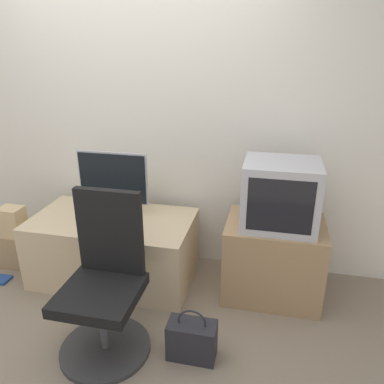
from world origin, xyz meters
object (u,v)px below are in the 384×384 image
object	(u,v)px
crt_tv	(280,195)
main_monitor	(113,182)
handbag	(192,340)
keyboard	(108,223)
office_chair	(105,290)
cardboard_box_lower	(18,250)
mouse	(135,225)

from	to	relation	value
crt_tv	main_monitor	bearing A→B (deg)	177.26
handbag	keyboard	bearing A→B (deg)	142.79
office_chair	crt_tv	bearing A→B (deg)	36.47
main_monitor	handbag	distance (m)	1.34
main_monitor	office_chair	size ratio (longest dim) A/B	0.56
main_monitor	keyboard	size ratio (longest dim) A/B	1.91
keyboard	cardboard_box_lower	bearing A→B (deg)	175.49
keyboard	mouse	bearing A→B (deg)	1.43
mouse	crt_tv	distance (m)	1.10
office_chair	handbag	xyz separation A→B (m)	(0.55, 0.01, -0.29)
office_chair	keyboard	bearing A→B (deg)	111.83
cardboard_box_lower	handbag	distance (m)	1.84
main_monitor	keyboard	xyz separation A→B (m)	(0.02, -0.20, -0.26)
keyboard	cardboard_box_lower	xyz separation A→B (m)	(-0.91, 0.07, -0.40)
mouse	office_chair	bearing A→B (deg)	-87.24
office_chair	cardboard_box_lower	world-z (taller)	office_chair
mouse	office_chair	xyz separation A→B (m)	(0.03, -0.62, -0.14)
handbag	office_chair	bearing A→B (deg)	-179.06
crt_tv	cardboard_box_lower	world-z (taller)	crt_tv
main_monitor	keyboard	bearing A→B (deg)	-83.15
keyboard	handbag	world-z (taller)	keyboard
main_monitor	cardboard_box_lower	xyz separation A→B (m)	(-0.89, -0.13, -0.66)
mouse	handbag	distance (m)	0.95
cardboard_box_lower	handbag	xyz separation A→B (m)	(1.71, -0.68, -0.02)
handbag	crt_tv	bearing A→B (deg)	57.77
crt_tv	handbag	size ratio (longest dim) A/B	1.48
main_monitor	crt_tv	bearing A→B (deg)	-2.74
mouse	office_chair	world-z (taller)	office_chair
crt_tv	cardboard_box_lower	distance (m)	2.29
cardboard_box_lower	handbag	world-z (taller)	handbag
office_chair	cardboard_box_lower	distance (m)	1.37
main_monitor	cardboard_box_lower	size ratio (longest dim) A/B	1.90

